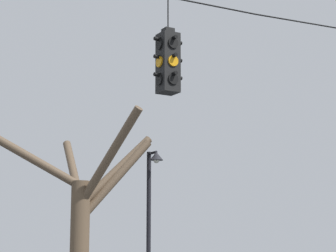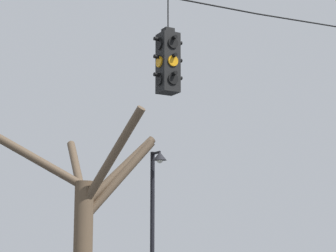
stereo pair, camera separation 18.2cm
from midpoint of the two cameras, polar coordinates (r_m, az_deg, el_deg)
The scene contains 3 objects.
traffic_light_over_intersection at distance 12.00m, azimuth -0.44°, elevation 5.58°, with size 0.58×0.58×1.84m.
street_lamp at distance 17.72m, azimuth -1.76°, elevation -7.28°, with size 0.37×0.66×4.73m.
bare_tree at distance 17.00m, azimuth -7.81°, elevation -7.84°, with size 4.86×3.92×5.56m.
Camera 1 is at (-4.46, -10.21, 2.12)m, focal length 70.00 mm.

